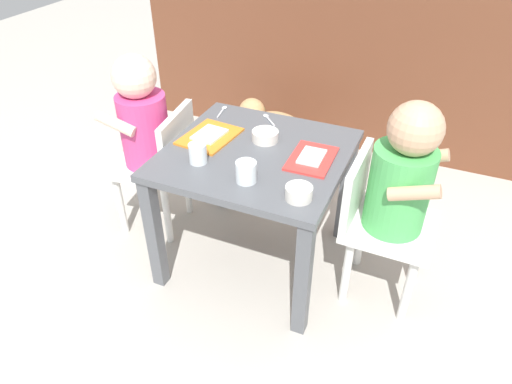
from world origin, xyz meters
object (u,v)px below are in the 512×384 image
(dining_table, at_px, (256,172))
(spoon_by_right_tray, at_px, (268,118))
(seated_child_left, at_px, (146,126))
(spoon_by_left_tray, at_px, (222,110))
(food_tray_right, at_px, (312,158))
(water_cup_left, at_px, (246,173))
(food_tray_left, at_px, (210,136))
(seated_child_right, at_px, (397,184))
(dog, at_px, (275,128))
(veggie_bowl_near, at_px, (299,192))
(water_cup_right, at_px, (198,154))
(cereal_bowl_left_side, at_px, (266,136))

(dining_table, distance_m, spoon_by_right_tray, 0.25)
(dining_table, distance_m, seated_child_left, 0.46)
(seated_child_left, relative_size, spoon_by_left_tray, 7.19)
(food_tray_right, xyz_separation_m, water_cup_left, (-0.14, -0.19, 0.02))
(spoon_by_right_tray, bearing_deg, spoon_by_left_tray, -178.08)
(dining_table, distance_m, food_tray_left, 0.20)
(spoon_by_right_tray, bearing_deg, dining_table, -77.62)
(dining_table, distance_m, seated_child_right, 0.46)
(seated_child_right, distance_m, dog, 0.93)
(spoon_by_right_tray, bearing_deg, water_cup_left, -76.99)
(veggie_bowl_near, bearing_deg, food_tray_left, 151.76)
(seated_child_left, distance_m, water_cup_right, 0.36)
(dining_table, relative_size, veggie_bowl_near, 7.51)
(seated_child_left, distance_m, spoon_by_left_tray, 0.29)
(seated_child_left, xyz_separation_m, veggie_bowl_near, (0.67, -0.23, 0.04))
(seated_child_left, xyz_separation_m, food_tray_right, (0.64, -0.01, 0.02))
(dining_table, xyz_separation_m, veggie_bowl_near, (0.21, -0.19, 0.10))
(dining_table, xyz_separation_m, spoon_by_right_tray, (-0.05, 0.23, 0.08))
(water_cup_left, height_order, spoon_by_right_tray, water_cup_left)
(veggie_bowl_near, xyz_separation_m, cereal_bowl_left_side, (-0.21, 0.27, -0.00))
(dog, relative_size, cereal_bowl_left_side, 4.59)
(dog, bearing_deg, water_cup_right, -86.92)
(seated_child_right, relative_size, food_tray_right, 3.70)
(food_tray_right, xyz_separation_m, water_cup_right, (-0.32, -0.16, 0.02))
(food_tray_left, xyz_separation_m, veggie_bowl_near, (0.40, -0.21, 0.02))
(food_tray_right, relative_size, cereal_bowl_left_side, 2.16)
(dining_table, bearing_deg, cereal_bowl_left_side, 88.16)
(dog, height_order, veggie_bowl_near, veggie_bowl_near)
(food_tray_right, bearing_deg, dining_table, -172.97)
(veggie_bowl_near, bearing_deg, dining_table, 138.25)
(water_cup_left, xyz_separation_m, cereal_bowl_left_side, (-0.04, 0.25, -0.01))
(seated_child_right, bearing_deg, spoon_by_right_tray, 157.62)
(food_tray_left, distance_m, food_tray_right, 0.37)
(water_cup_left, distance_m, cereal_bowl_left_side, 0.25)
(water_cup_right, bearing_deg, spoon_by_left_tray, 104.98)
(dining_table, height_order, cereal_bowl_left_side, cereal_bowl_left_side)
(spoon_by_left_tray, bearing_deg, spoon_by_right_tray, 1.92)
(seated_child_right, bearing_deg, food_tray_right, 179.59)
(dining_table, xyz_separation_m, dog, (-0.18, 0.64, -0.18))
(seated_child_right, xyz_separation_m, cereal_bowl_left_side, (-0.45, 0.06, 0.04))
(dining_table, distance_m, water_cup_right, 0.22)
(dog, xyz_separation_m, veggie_bowl_near, (0.40, -0.83, 0.28))
(dog, relative_size, spoon_by_left_tray, 4.15)
(spoon_by_left_tray, bearing_deg, dining_table, -43.42)
(food_tray_right, bearing_deg, veggie_bowl_near, -81.95)
(seated_child_right, distance_m, food_tray_left, 0.64)
(dog, height_order, food_tray_left, food_tray_left)
(seated_child_right, relative_size, water_cup_left, 11.22)
(dining_table, xyz_separation_m, seated_child_left, (-0.46, 0.03, 0.06))
(water_cup_left, relative_size, water_cup_right, 1.01)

